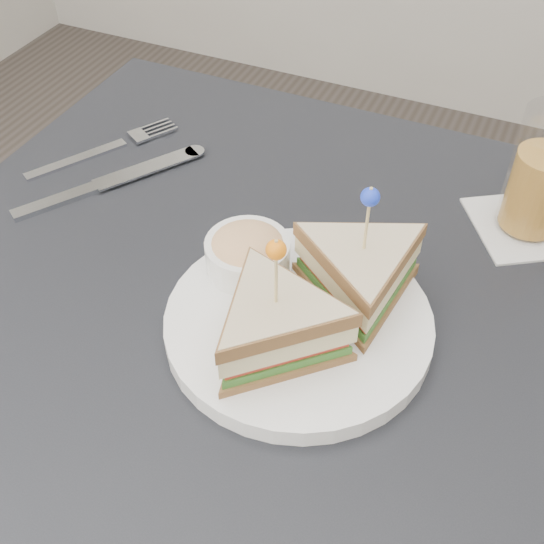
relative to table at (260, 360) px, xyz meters
The scene contains 5 objects.
table is the anchor object (origin of this frame).
plate_meal 0.13m from the table, ahead, with size 0.31×0.31×0.15m.
cutlery_fork 0.35m from the table, 148.70° to the left, with size 0.12×0.19×0.01m.
cutlery_knife 0.29m from the table, 156.95° to the left, with size 0.15×0.22×0.01m.
drink_set 0.35m from the table, 47.62° to the left, with size 0.16×0.16×0.14m.
Camera 1 is at (0.20, -0.41, 1.25)m, focal length 45.00 mm.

